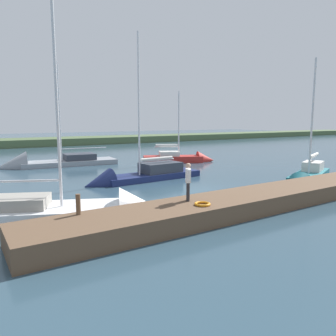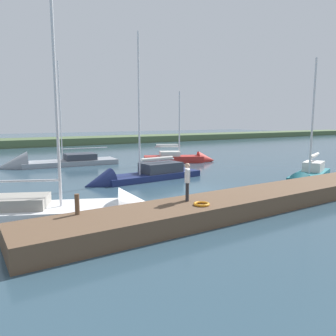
{
  "view_description": "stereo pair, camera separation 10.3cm",
  "coord_description": "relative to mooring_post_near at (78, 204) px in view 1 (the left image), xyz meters",
  "views": [
    {
      "loc": [
        11.6,
        15.0,
        4.18
      ],
      "look_at": [
        0.53,
        -2.0,
        1.2
      ],
      "focal_mm": 34.72,
      "sensor_mm": 36.0,
      "label": 1
    },
    {
      "loc": [
        11.51,
        15.06,
        4.18
      ],
      "look_at": [
        0.53,
        -2.0,
        1.2
      ],
      "focal_mm": 34.72,
      "sensor_mm": 36.0,
      "label": 2
    }
  ],
  "objects": [
    {
      "name": "sailboat_behind_pier",
      "position": [
        -3.06,
        -19.45,
        -1.03
      ],
      "size": [
        10.75,
        3.82,
        10.79
      ],
      "rotation": [
        0.0,
        0.0,
        -0.1
      ],
      "color": "gray",
      "rests_on": "ground_plane"
    },
    {
      "name": "sailboat_near_dock",
      "position": [
        -0.85,
        -2.21,
        -1.07
      ],
      "size": [
        9.35,
        6.06,
        11.03
      ],
      "rotation": [
        0.0,
        0.0,
        2.71
      ],
      "color": "white",
      "rests_on": "ground_plane"
    },
    {
      "name": "sailboat_outer_mooring",
      "position": [
        -6.79,
        -8.47,
        -0.97
      ],
      "size": [
        8.88,
        2.52,
        10.98
      ],
      "rotation": [
        0.0,
        0.0,
        0.05
      ],
      "color": "navy",
      "rests_on": "ground_plane"
    },
    {
      "name": "person_on_dock",
      "position": [
        -4.56,
        0.52,
        0.55
      ],
      "size": [
        0.43,
        0.53,
        1.62
      ],
      "rotation": [
        0.0,
        0.0,
        2.54
      ],
      "color": "#28282D",
      "rests_on": "dock_pier"
    },
    {
      "name": "ground_plane",
      "position": [
        -8.09,
        -3.64,
        -1.17
      ],
      "size": [
        200.0,
        200.0,
        0.0
      ],
      "primitive_type": "plane",
      "color": "#2D4756"
    },
    {
      "name": "sailboat_far_left",
      "position": [
        -16.48,
        -1.84,
        -0.94
      ],
      "size": [
        7.45,
        4.4,
        9.07
      ],
      "rotation": [
        0.0,
        0.0,
        0.4
      ],
      "color": "#1E6B75",
      "rests_on": "ground_plane"
    },
    {
      "name": "far_shoreline",
      "position": [
        -8.09,
        -45.98,
        -1.17
      ],
      "size": [
        180.0,
        8.0,
        2.4
      ],
      "primitive_type": "cube",
      "color": "#4C603D",
      "rests_on": "ground_plane"
    },
    {
      "name": "mooring_post_near",
      "position": [
        0.0,
        0.0,
        0.0
      ],
      "size": [
        0.17,
        0.17,
        0.76
      ],
      "primitive_type": "cylinder",
      "color": "brown",
      "rests_on": "dock_pier"
    },
    {
      "name": "life_ring_buoy",
      "position": [
        -4.62,
        1.43,
        -0.33
      ],
      "size": [
        0.66,
        0.66,
        0.1
      ],
      "primitive_type": "torus",
      "color": "orange",
      "rests_on": "dock_pier"
    },
    {
      "name": "sailboat_inner_slip",
      "position": [
        -15.58,
        -15.16,
        -0.93
      ],
      "size": [
        7.27,
        4.76,
        7.8
      ],
      "rotation": [
        0.0,
        0.0,
        2.7
      ],
      "color": "#B22823",
      "rests_on": "ground_plane"
    },
    {
      "name": "dock_pier",
      "position": [
        -8.09,
        0.91,
        -0.77
      ],
      "size": [
        21.29,
        2.6,
        0.79
      ],
      "primitive_type": "cube",
      "color": "brown",
      "rests_on": "ground_plane"
    }
  ]
}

